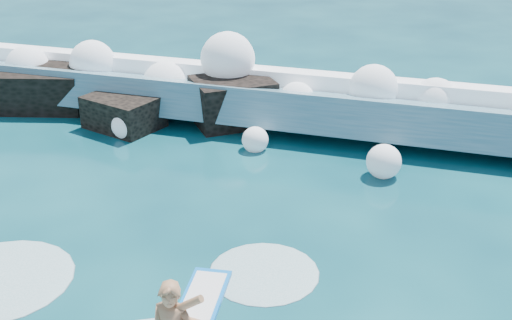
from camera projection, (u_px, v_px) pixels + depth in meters
The scene contains 4 objects.
ground at pixel (147, 253), 11.79m from camera, with size 200.00×200.00×0.00m, color #083542.
breaking_wave at pixel (257, 98), 17.85m from camera, with size 19.56×2.98×1.69m.
rock_cluster at pixel (125, 100), 18.04m from camera, with size 8.46×3.45×1.45m.
wave_spray at pixel (245, 83), 17.57m from camera, with size 15.56×4.18×2.42m.
Camera 1 is at (4.83, -8.97, 6.49)m, focal length 45.00 mm.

